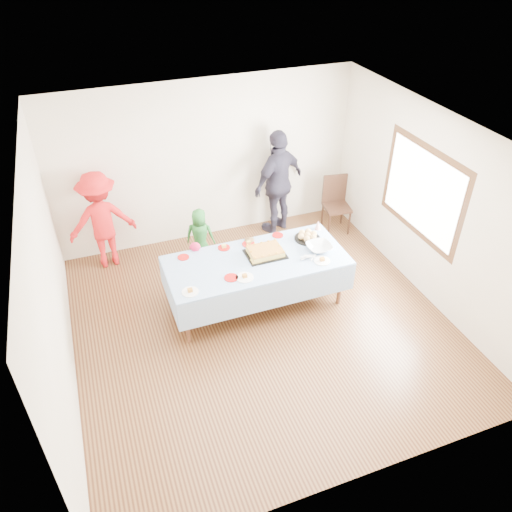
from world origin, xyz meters
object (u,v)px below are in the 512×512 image
Objects in this scene: party_table at (256,263)px; birthday_cake at (265,252)px; dining_chair at (336,200)px; adult_left at (102,220)px.

party_table is 4.60× the size of birthday_cake.
dining_chair is 0.62× the size of adult_left.
adult_left is at bearing 136.63° from party_table.
birthday_cake is (0.16, 0.07, 0.10)m from party_table.
dining_chair is (1.87, 1.40, -0.27)m from birthday_cake.
party_table is at bearing -135.61° from dining_chair.
adult_left is (-1.89, 1.78, 0.07)m from party_table.
birthday_cake is 2.67m from adult_left.
party_table is 0.20m from birthday_cake.
party_table is 2.51m from dining_chair.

